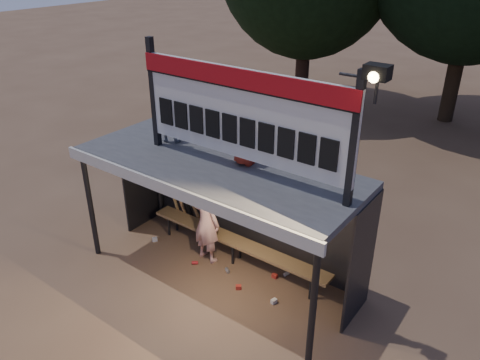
% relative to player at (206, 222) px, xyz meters
% --- Properties ---
extents(ground, '(80.00, 80.00, 0.00)m').
position_rel_player_xyz_m(ground, '(0.51, -0.28, -0.84)').
color(ground, brown).
rests_on(ground, ground).
extents(player, '(0.64, 0.45, 1.68)m').
position_rel_player_xyz_m(player, '(0.00, 0.00, 0.00)').
color(player, white).
rests_on(player, ground).
extents(child_a, '(0.56, 0.51, 0.92)m').
position_rel_player_xyz_m(child_a, '(-0.80, -0.02, 1.94)').
color(child_a, gray).
rests_on(child_a, dugout_shelter).
extents(child_b, '(0.49, 0.33, 0.98)m').
position_rel_player_xyz_m(child_b, '(0.92, -0.02, 1.97)').
color(child_b, '#A82919').
rests_on(child_b, dugout_shelter).
extents(dugout_shelter, '(5.10, 2.08, 2.32)m').
position_rel_player_xyz_m(dugout_shelter, '(0.51, -0.04, 1.01)').
color(dugout_shelter, '#404042').
rests_on(dugout_shelter, ground).
extents(scoreboard_assembly, '(4.10, 0.27, 1.99)m').
position_rel_player_xyz_m(scoreboard_assembly, '(1.07, -0.29, 2.49)').
color(scoreboard_assembly, black).
rests_on(scoreboard_assembly, dugout_shelter).
extents(bench, '(4.00, 0.35, 0.48)m').
position_rel_player_xyz_m(bench, '(0.51, 0.27, -0.40)').
color(bench, brown).
rests_on(bench, ground).
extents(bats, '(0.68, 0.35, 0.84)m').
position_rel_player_xyz_m(bats, '(-0.99, 0.54, -0.41)').
color(bats, olive).
rests_on(bats, ground).
extents(litter, '(3.73, 0.98, 0.08)m').
position_rel_player_xyz_m(litter, '(0.91, -0.07, -0.80)').
color(litter, '#AB281D').
rests_on(litter, ground).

